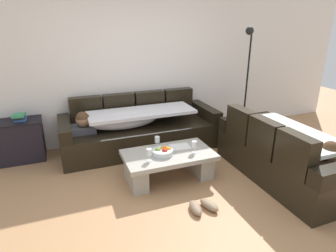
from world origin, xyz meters
name	(u,v)px	position (x,y,z in m)	size (l,w,h in m)	color
ground_plane	(176,200)	(0.00, 0.00, 0.00)	(14.00, 14.00, 0.00)	#AE7D53
back_wall	(129,64)	(0.00, 2.15, 1.35)	(9.00, 0.10, 2.70)	white
couch_along_wall	(138,130)	(-0.02, 1.63, 0.33)	(2.55, 0.92, 0.88)	black
couch_near_window	(284,155)	(1.56, -0.02, 0.34)	(0.92, 1.93, 0.88)	black
coffee_table	(168,162)	(0.10, 0.52, 0.24)	(1.20, 0.68, 0.38)	#A49F93
fruit_bowl	(163,152)	(0.01, 0.50, 0.42)	(0.28, 0.28, 0.10)	silver
wine_glass_near_left	(149,153)	(-0.20, 0.39, 0.50)	(0.07, 0.07, 0.17)	silver
wine_glass_near_right	(194,145)	(0.42, 0.40, 0.50)	(0.07, 0.07, 0.17)	silver
wine_glass_far_back	(157,140)	(0.02, 0.73, 0.50)	(0.07, 0.07, 0.17)	silver
open_magazine	(180,147)	(0.32, 0.64, 0.39)	(0.28, 0.21, 0.01)	white
side_cabinet	(19,141)	(-1.83, 1.85, 0.32)	(0.72, 0.44, 0.64)	black
book_stack_on_cabinet	(20,117)	(-1.76, 1.85, 0.69)	(0.19, 0.21, 0.10)	#2D569E
floor_lamp	(247,75)	(2.05, 1.62, 1.12)	(0.33, 0.31, 1.95)	black
pair_of_shoes	(202,206)	(0.21, -0.28, 0.04)	(0.34, 0.30, 0.09)	#8C7259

